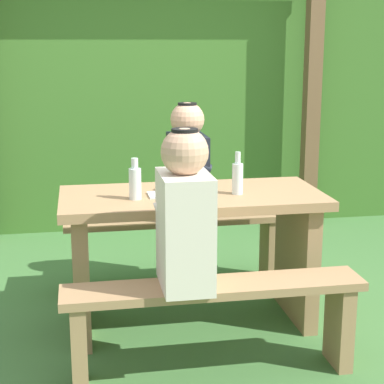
% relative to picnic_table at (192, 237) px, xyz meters
% --- Properties ---
extents(ground_plane, '(12.00, 12.00, 0.00)m').
position_rel_picnic_table_xyz_m(ground_plane, '(0.00, 0.00, -0.51)').
color(ground_plane, '#3E6E36').
extents(hedge_backdrop, '(6.40, 0.85, 2.24)m').
position_rel_picnic_table_xyz_m(hedge_backdrop, '(0.00, 2.36, 0.61)').
color(hedge_backdrop, '#3C6D27').
rests_on(hedge_backdrop, ground_plane).
extents(pergola_post_right, '(0.12, 0.12, 2.07)m').
position_rel_picnic_table_xyz_m(pergola_post_right, '(1.31, 1.74, 0.52)').
color(pergola_post_right, brown).
rests_on(pergola_post_right, ground_plane).
extents(picnic_table, '(1.40, 0.64, 0.75)m').
position_rel_picnic_table_xyz_m(picnic_table, '(0.00, 0.00, 0.00)').
color(picnic_table, '#9E7A51').
rests_on(picnic_table, ground_plane).
extents(bench_near, '(1.40, 0.24, 0.46)m').
position_rel_picnic_table_xyz_m(bench_near, '(0.00, -0.58, -0.18)').
color(bench_near, '#9E7A51').
rests_on(bench_near, ground_plane).
extents(bench_far, '(1.40, 0.24, 0.46)m').
position_rel_picnic_table_xyz_m(bench_far, '(0.00, 0.58, -0.18)').
color(bench_far, '#9E7A51').
rests_on(bench_far, ground_plane).
extents(person_white_shirt, '(0.25, 0.35, 0.72)m').
position_rel_picnic_table_xyz_m(person_white_shirt, '(-0.14, -0.58, 0.28)').
color(person_white_shirt, silver).
rests_on(person_white_shirt, bench_near).
extents(person_black_coat, '(0.25, 0.35, 0.72)m').
position_rel_picnic_table_xyz_m(person_black_coat, '(0.07, 0.58, 0.28)').
color(person_black_coat, black).
rests_on(person_black_coat, bench_far).
extents(drinking_glass, '(0.07, 0.07, 0.08)m').
position_rel_picnic_table_xyz_m(drinking_glass, '(-0.10, 0.08, 0.28)').
color(drinking_glass, silver).
rests_on(drinking_glass, picnic_table).
extents(bottle_left, '(0.06, 0.06, 0.23)m').
position_rel_picnic_table_xyz_m(bottle_left, '(0.24, -0.05, 0.33)').
color(bottle_left, silver).
rests_on(bottle_left, picnic_table).
extents(bottle_right, '(0.06, 0.06, 0.22)m').
position_rel_picnic_table_xyz_m(bottle_right, '(-0.31, -0.07, 0.33)').
color(bottle_right, silver).
rests_on(bottle_right, picnic_table).
extents(cell_phone, '(0.07, 0.14, 0.01)m').
position_rel_picnic_table_xyz_m(cell_phone, '(-0.20, -0.02, 0.25)').
color(cell_phone, silver).
rests_on(cell_phone, picnic_table).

